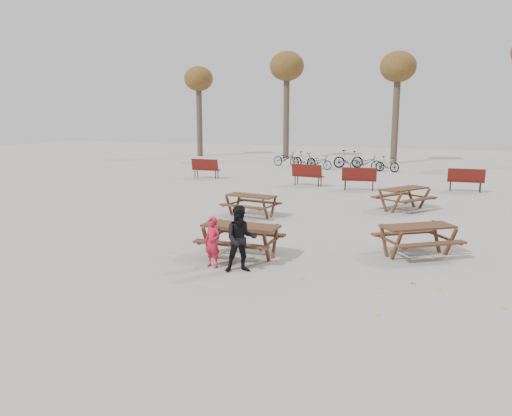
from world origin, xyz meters
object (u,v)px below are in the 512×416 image
(food_tray, at_px, (239,226))
(main_picnic_table, at_px, (241,233))
(adult, at_px, (241,239))
(picnic_table_north, at_px, (251,206))
(soda_bottle, at_px, (241,223))
(child, at_px, (213,242))
(picnic_table_far, at_px, (404,199))
(picnic_table_east, at_px, (417,241))

(food_tray, bearing_deg, main_picnic_table, 96.98)
(food_tray, bearing_deg, adult, -64.71)
(food_tray, xyz_separation_m, picnic_table_north, (-1.53, 4.65, -0.44))
(soda_bottle, distance_m, picnic_table_north, 4.90)
(soda_bottle, xyz_separation_m, picnic_table_north, (-1.58, 4.61, -0.49))
(soda_bottle, distance_m, child, 0.96)
(picnic_table_north, distance_m, picnic_table_far, 5.48)
(main_picnic_table, xyz_separation_m, child, (-0.26, -0.99, -0.02))
(food_tray, relative_size, picnic_table_north, 0.11)
(soda_bottle, xyz_separation_m, child, (-0.32, -0.86, -0.28))
(soda_bottle, height_order, adult, adult)
(soda_bottle, relative_size, picnic_table_north, 0.10)
(main_picnic_table, distance_m, picnic_table_far, 8.06)
(soda_bottle, height_order, child, child)
(picnic_table_far, bearing_deg, adult, -163.71)
(picnic_table_east, bearing_deg, picnic_table_north, 115.58)
(main_picnic_table, bearing_deg, adult, -67.23)
(main_picnic_table, xyz_separation_m, soda_bottle, (0.06, -0.12, 0.26))
(picnic_table_far, bearing_deg, food_tray, -168.44)
(adult, height_order, picnic_table_east, adult)
(soda_bottle, relative_size, picnic_table_far, 0.09)
(child, height_order, picnic_table_north, child)
(child, height_order, picnic_table_east, child)
(food_tray, xyz_separation_m, child, (-0.28, -0.83, -0.23))
(main_picnic_table, bearing_deg, child, -104.68)
(child, relative_size, picnic_table_east, 0.66)
(main_picnic_table, xyz_separation_m, picnic_table_far, (3.11, 7.44, -0.20))
(food_tray, relative_size, soda_bottle, 1.06)
(child, bearing_deg, soda_bottle, 82.47)
(child, distance_m, adult, 0.73)
(main_picnic_table, height_order, child, child)
(main_picnic_table, relative_size, picnic_table_north, 1.09)
(main_picnic_table, bearing_deg, picnic_table_north, 108.65)
(picnic_table_north, bearing_deg, soda_bottle, -62.02)
(food_tray, relative_size, adult, 0.12)
(soda_bottle, relative_size, child, 0.15)
(main_picnic_table, relative_size, soda_bottle, 10.59)
(adult, distance_m, picnic_table_east, 4.36)
(picnic_table_north, relative_size, picnic_table_far, 0.91)
(food_tray, height_order, picnic_table_east, food_tray)
(main_picnic_table, relative_size, adult, 1.24)
(main_picnic_table, distance_m, adult, 1.16)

